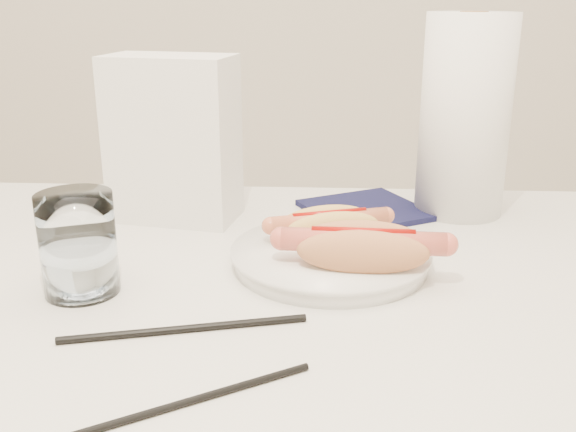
# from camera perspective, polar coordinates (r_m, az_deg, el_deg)

# --- Properties ---
(table) EXTENTS (1.20, 0.80, 0.75)m
(table) POSITION_cam_1_polar(r_m,az_deg,el_deg) (0.77, -5.12, -10.15)
(table) COLOR silver
(table) RESTS_ON ground
(plate) EXTENTS (0.25, 0.25, 0.02)m
(plate) POSITION_cam_1_polar(r_m,az_deg,el_deg) (0.80, 3.68, -3.72)
(plate) COLOR white
(plate) RESTS_ON table
(hotdog_left) EXTENTS (0.15, 0.09, 0.04)m
(hotdog_left) POSITION_cam_1_polar(r_m,az_deg,el_deg) (0.82, 3.60, -0.81)
(hotdog_left) COLOR #E7B75C
(hotdog_left) RESTS_ON plate
(hotdog_right) EXTENTS (0.18, 0.08, 0.05)m
(hotdog_right) POSITION_cam_1_polar(r_m,az_deg,el_deg) (0.74, 6.47, -2.76)
(hotdog_right) COLOR #CB804F
(hotdog_right) RESTS_ON plate
(water_glass) EXTENTS (0.08, 0.08, 0.11)m
(water_glass) POSITION_cam_1_polar(r_m,az_deg,el_deg) (0.75, -17.68, -2.32)
(water_glass) COLOR white
(water_glass) RESTS_ON table
(chopstick_near) EXTENTS (0.24, 0.07, 0.01)m
(chopstick_near) POSITION_cam_1_polar(r_m,az_deg,el_deg) (0.66, -8.91, -9.61)
(chopstick_near) COLOR black
(chopstick_near) RESTS_ON table
(chopstick_far) EXTENTS (0.18, 0.11, 0.01)m
(chopstick_far) POSITION_cam_1_polar(r_m,az_deg,el_deg) (0.56, -7.67, -15.35)
(chopstick_far) COLOR black
(chopstick_far) RESTS_ON table
(napkin_box) EXTENTS (0.19, 0.13, 0.23)m
(napkin_box) POSITION_cam_1_polar(r_m,az_deg,el_deg) (0.95, -9.90, 6.55)
(napkin_box) COLOR white
(napkin_box) RESTS_ON table
(navy_napkin) EXTENTS (0.21, 0.21, 0.01)m
(navy_napkin) POSITION_cam_1_polar(r_m,az_deg,el_deg) (0.99, 6.73, 0.52)
(navy_napkin) COLOR black
(navy_napkin) RESTS_ON table
(paper_towel_roll) EXTENTS (0.15, 0.15, 0.29)m
(paper_towel_roll) POSITION_cam_1_polar(r_m,az_deg,el_deg) (0.99, 15.05, 8.32)
(paper_towel_roll) COLOR white
(paper_towel_roll) RESTS_ON table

